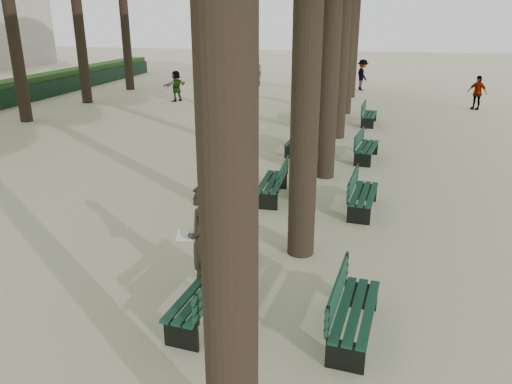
# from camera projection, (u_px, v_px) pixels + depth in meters

# --- Properties ---
(ground) EXTENTS (120.00, 120.00, 0.00)m
(ground) POSITION_uv_depth(u_px,v_px,m) (172.00, 331.00, 7.42)
(ground) COLOR #C3BC93
(ground) RESTS_ON ground
(bench_left_0) EXTENTS (0.75, 1.85, 0.92)m
(bench_left_0) POSITION_uv_depth(u_px,v_px,m) (204.00, 303.00, 7.64)
(bench_left_0) COLOR black
(bench_left_0) RESTS_ON ground
(bench_left_1) EXTENTS (0.61, 1.81, 0.92)m
(bench_left_1) POSITION_uv_depth(u_px,v_px,m) (272.00, 188.00, 12.65)
(bench_left_1) COLOR black
(bench_left_1) RESTS_ON ground
(bench_left_2) EXTENTS (0.75, 1.85, 0.92)m
(bench_left_2) POSITION_uv_depth(u_px,v_px,m) (298.00, 145.00, 16.81)
(bench_left_2) COLOR black
(bench_left_2) RESTS_ON ground
(bench_left_3) EXTENTS (0.72, 1.84, 0.92)m
(bench_left_3) POSITION_uv_depth(u_px,v_px,m) (315.00, 118.00, 21.24)
(bench_left_3) COLOR black
(bench_left_3) RESTS_ON ground
(bench_right_0) EXTENTS (0.74, 1.85, 0.92)m
(bench_right_0) POSITION_uv_depth(u_px,v_px,m) (354.00, 320.00, 7.20)
(bench_right_0) COLOR black
(bench_right_0) RESTS_ON ground
(bench_right_1) EXTENTS (0.72, 1.84, 0.92)m
(bench_right_1) POSITION_uv_depth(u_px,v_px,m) (363.00, 201.00, 11.81)
(bench_right_1) COLOR black
(bench_right_1) RESTS_ON ground
(bench_right_2) EXTENTS (0.81, 1.86, 0.92)m
(bench_right_2) POSITION_uv_depth(u_px,v_px,m) (367.00, 152.00, 15.97)
(bench_right_2) COLOR black
(bench_right_2) RESTS_ON ground
(bench_right_3) EXTENTS (0.69, 1.83, 0.92)m
(bench_right_3) POSITION_uv_depth(u_px,v_px,m) (369.00, 118.00, 21.10)
(bench_right_3) COLOR black
(bench_right_3) RESTS_ON ground
(man_with_map) EXTENTS (0.71, 0.83, 1.91)m
(man_with_map) POSITION_uv_depth(u_px,v_px,m) (202.00, 242.00, 8.11)
(man_with_map) COLOR black
(man_with_map) RESTS_ON ground
(pedestrian_a) EXTENTS (0.74, 0.97, 1.85)m
(pedestrian_a) POSITION_uv_depth(u_px,v_px,m) (256.00, 71.00, 32.27)
(pedestrian_a) COLOR #262628
(pedestrian_a) RESTS_ON ground
(pedestrian_b) EXTENTS (0.76, 1.25, 1.85)m
(pedestrian_b) POSITION_uv_depth(u_px,v_px,m) (362.00, 75.00, 30.40)
(pedestrian_b) COLOR #262628
(pedestrian_b) RESTS_ON ground
(pedestrian_c) EXTENTS (0.96, 0.85, 1.64)m
(pedestrian_c) POSITION_uv_depth(u_px,v_px,m) (477.00, 93.00, 24.30)
(pedestrian_c) COLOR #262628
(pedestrian_c) RESTS_ON ground
(pedestrian_e) EXTENTS (0.97, 1.48, 1.62)m
(pedestrian_e) POSITION_uv_depth(u_px,v_px,m) (176.00, 86.00, 26.64)
(pedestrian_e) COLOR #262628
(pedestrian_e) RESTS_ON ground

